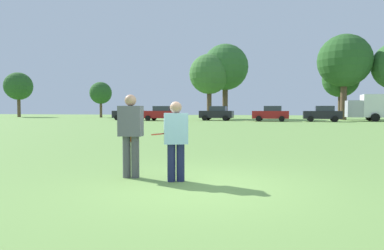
{
  "coord_description": "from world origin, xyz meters",
  "views": [
    {
      "loc": [
        1.27,
        -6.14,
        1.46
      ],
      "look_at": [
        -0.82,
        2.77,
        1.03
      ],
      "focal_mm": 31.68,
      "sensor_mm": 36.0,
      "label": 1
    }
  ],
  "objects": [
    {
      "name": "ground_plane",
      "position": [
        0.0,
        0.0,
        0.0
      ],
      "size": [
        150.67,
        150.67,
        0.0
      ],
      "primitive_type": "plane",
      "color": "#6B9347"
    },
    {
      "name": "player_thrower",
      "position": [
        -1.62,
        0.51,
        0.99
      ],
      "size": [
        0.51,
        0.33,
        1.76
      ],
      "color": "#4C4C51",
      "rests_on": "ground"
    },
    {
      "name": "player_defender",
      "position": [
        -0.59,
        0.37,
        0.9
      ],
      "size": [
        0.54,
        0.41,
        1.61
      ],
      "color": "#1E234C",
      "rests_on": "ground"
    },
    {
      "name": "frisbee",
      "position": [
        -0.99,
        0.43,
        0.94
      ],
      "size": [
        0.27,
        0.27,
        0.06
      ],
      "color": "#E54C33"
    },
    {
      "name": "traffic_cone",
      "position": [
        -4.84,
        7.91,
        0.23
      ],
      "size": [
        0.32,
        0.32,
        0.48
      ],
      "color": "#D8590C",
      "rests_on": "ground"
    },
    {
      "name": "parked_car_near_left",
      "position": [
        -16.85,
        35.28,
        0.92
      ],
      "size": [
        4.28,
        2.36,
        1.82
      ],
      "color": "black",
      "rests_on": "ground"
    },
    {
      "name": "parked_car_mid_left",
      "position": [
        -12.07,
        33.89,
        0.92
      ],
      "size": [
        4.28,
        2.36,
        1.82
      ],
      "color": "maroon",
      "rests_on": "ground"
    },
    {
      "name": "parked_car_center",
      "position": [
        -5.48,
        36.51,
        0.92
      ],
      "size": [
        4.28,
        2.36,
        1.82
      ],
      "color": "black",
      "rests_on": "ground"
    },
    {
      "name": "parked_car_mid_right",
      "position": [
        1.24,
        35.02,
        0.92
      ],
      "size": [
        4.28,
        2.36,
        1.82
      ],
      "color": "maroon",
      "rests_on": "ground"
    },
    {
      "name": "parked_car_near_right",
      "position": [
        7.04,
        35.38,
        0.92
      ],
      "size": [
        4.28,
        2.36,
        1.82
      ],
      "color": "black",
      "rests_on": "ground"
    },
    {
      "name": "tree_west_oak",
      "position": [
        -43.26,
        46.39,
        5.55
      ],
      "size": [
        4.96,
        4.96,
        8.06
      ],
      "color": "brown",
      "rests_on": "ground"
    },
    {
      "name": "tree_west_maple",
      "position": [
        -27.23,
        46.84,
        4.19
      ],
      "size": [
        3.74,
        3.74,
        6.09
      ],
      "color": "brown",
      "rests_on": "ground"
    },
    {
      "name": "tree_center_elm",
      "position": [
        -7.6,
        42.65,
        6.51
      ],
      "size": [
        5.82,
        5.82,
        9.46
      ],
      "color": "brown",
      "rests_on": "ground"
    },
    {
      "name": "tree_east_birch",
      "position": [
        -5.5,
        44.49,
        7.65
      ],
      "size": [
        6.85,
        6.85,
        11.13
      ],
      "color": "brown",
      "rests_on": "ground"
    },
    {
      "name": "tree_east_oak",
      "position": [
        10.76,
        43.19,
        7.9
      ],
      "size": [
        7.06,
        7.06,
        11.48
      ],
      "color": "brown",
      "rests_on": "ground"
    },
    {
      "name": "tree_far_east_pine",
      "position": [
        10.81,
        45.75,
        5.64
      ],
      "size": [
        5.05,
        5.05,
        8.2
      ],
      "color": "brown",
      "rests_on": "ground"
    }
  ]
}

